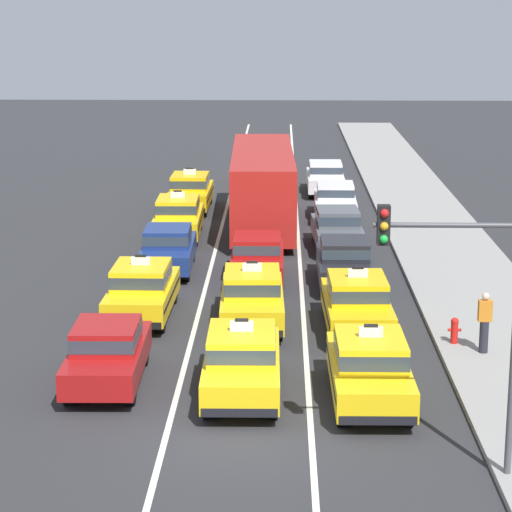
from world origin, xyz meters
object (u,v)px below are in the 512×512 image
taxi_left_fourth (178,217)px  fire_hydrant (454,329)px  sedan_center_third (257,257)px  taxi_right_second (357,303)px  taxi_center_second (252,296)px  sedan_left_nearest (107,352)px  traffic_light_pole (467,296)px  pedestrian_mid_block (485,322)px  sedan_right_third (344,261)px  taxi_center_nearest (242,361)px  bus_center_fourth (263,184)px  sedan_right_sixth (325,177)px  taxi_left_fifth (190,191)px  sedan_left_third (168,248)px  sedan_right_fourth (337,227)px  taxi_center_fifth (265,170)px  sedan_right_fifth (335,200)px  taxi_left_second (142,289)px  taxi_right_nearest (370,367)px

taxi_left_fourth → fire_hydrant: taxi_left_fourth is taller
sedan_center_third → taxi_right_second: (2.98, -5.69, 0.03)m
taxi_left_fourth → taxi_center_second: 12.15m
sedan_left_nearest → taxi_center_second: taxi_center_second is taller
traffic_light_pole → pedestrian_mid_block: bearing=76.2°
sedan_center_third → sedan_right_third: bearing=-10.3°
sedan_right_third → taxi_center_nearest: bearing=-106.5°
bus_center_fourth → traffic_light_pole: bearing=-79.9°
taxi_center_second → bus_center_fourth: (0.05, 14.06, 0.94)m
sedan_left_nearest → sedan_right_third: bearing=56.3°
taxi_center_second → sedan_right_sixth: taxi_center_second is taller
taxi_left_fifth → taxi_center_nearest: same height
taxi_center_nearest → sedan_right_sixth: (3.09, 27.68, -0.03)m
taxi_center_nearest → pedestrian_mid_block: bearing=24.8°
sedan_left_nearest → sedan_left_third: (0.32, 11.41, 0.00)m
sedan_right_fourth → fire_hydrant: 12.22m
sedan_left_third → taxi_left_fifth: 11.19m
sedan_center_third → sedan_right_sixth: 17.10m
taxi_left_fifth → sedan_right_fourth: taxi_left_fifth is taller
sedan_center_third → fire_hydrant: sedan_center_third is taller
taxi_left_fifth → fire_hydrant: bearing=-65.6°
sedan_left_third → taxi_left_fifth: bearing=90.8°
sedan_left_nearest → bus_center_fourth: 19.47m
bus_center_fourth → sedan_right_sixth: size_ratio=2.61×
sedan_center_third → taxi_right_second: taxi_right_second is taller
sedan_right_sixth → sedan_right_fourth: bearing=-90.1°
sedan_left_nearest → sedan_right_sixth: 27.75m
taxi_left_fourth → taxi_left_fifth: same height
sedan_right_fourth → sedan_right_sixth: same height
sedan_right_third → taxi_left_fifth: bearing=115.7°
taxi_left_fourth → taxi_left_fifth: bearing=90.0°
pedestrian_mid_block → fire_hydrant: pedestrian_mid_block is taller
sedan_left_third → taxi_center_fifth: taxi_center_fifth is taller
taxi_center_fifth → traffic_light_pole: size_ratio=0.82×
taxi_center_nearest → taxi_center_second: same height
bus_center_fourth → traffic_light_pole: traffic_light_pole is taller
taxi_right_second → sedan_right_sixth: size_ratio=1.07×
sedan_left_third → sedan_right_fifth: (6.32, 9.35, 0.00)m
sedan_right_third → fire_hydrant: (2.65, -6.60, -0.30)m
taxi_center_nearest → taxi_center_second: 5.76m
sedan_left_nearest → taxi_left_second: (0.13, 5.76, 0.03)m
taxi_left_second → sedan_right_sixth: (6.33, 21.23, -0.03)m
sedan_right_third → traffic_light_pole: traffic_light_pole is taller
taxi_left_second → sedan_left_third: size_ratio=1.06×
taxi_center_nearest → sedan_right_fourth: taxi_center_nearest is taller
taxi_right_nearest → pedestrian_mid_block: (3.31, 3.31, 0.11)m
sedan_right_sixth → pedestrian_mid_block: (3.27, -24.74, 0.14)m
sedan_center_third → taxi_left_fifth: bearing=105.0°
taxi_left_fourth → taxi_right_second: size_ratio=1.00×
taxi_left_fourth → taxi_center_fifth: 12.54m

